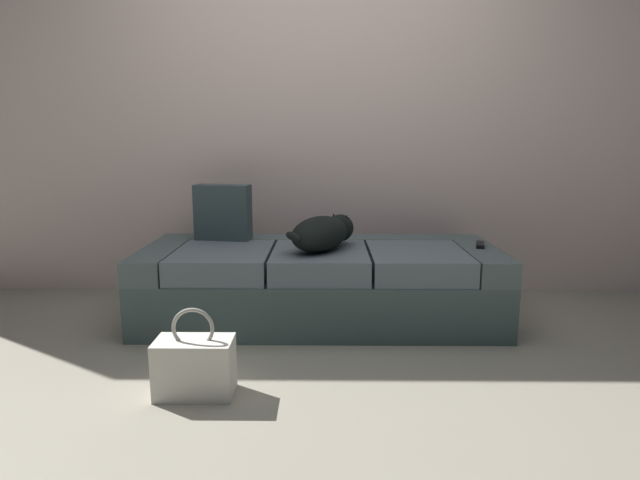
# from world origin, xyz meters

# --- Properties ---
(ground_plane) EXTENTS (10.00, 10.00, 0.00)m
(ground_plane) POSITION_xyz_m (0.00, 0.00, 0.00)
(ground_plane) COLOR gray
(back_wall) EXTENTS (6.40, 0.10, 2.80)m
(back_wall) POSITION_xyz_m (0.00, 1.61, 1.40)
(back_wall) COLOR beige
(back_wall) RESTS_ON ground
(couch) EXTENTS (2.04, 0.85, 0.43)m
(couch) POSITION_xyz_m (0.00, 0.96, 0.22)
(couch) COLOR #405451
(couch) RESTS_ON ground
(dog_dark) EXTENTS (0.44, 0.53, 0.19)m
(dog_dark) POSITION_xyz_m (0.02, 0.87, 0.53)
(dog_dark) COLOR black
(dog_dark) RESTS_ON couch
(tv_remote) EXTENTS (0.08, 0.16, 0.02)m
(tv_remote) POSITION_xyz_m (0.93, 0.98, 0.45)
(tv_remote) COLOR black
(tv_remote) RESTS_ON couch
(throw_pillow) EXTENTS (0.35, 0.17, 0.34)m
(throw_pillow) POSITION_xyz_m (-0.60, 1.18, 0.60)
(throw_pillow) COLOR #3D4D4E
(throw_pillow) RESTS_ON couch
(handbag) EXTENTS (0.32, 0.18, 0.38)m
(handbag) POSITION_xyz_m (-0.51, -0.01, 0.13)
(handbag) COLOR silver
(handbag) RESTS_ON ground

